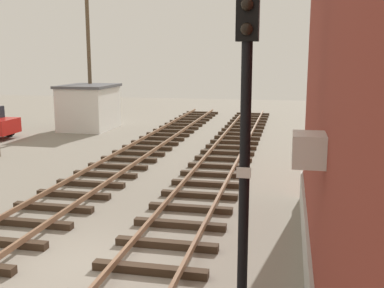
# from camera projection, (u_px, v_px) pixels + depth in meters

# --- Properties ---
(ground_plane) EXTENTS (80.00, 80.00, 0.00)m
(ground_plane) POSITION_uv_depth(u_px,v_px,m) (94.00, 268.00, 10.00)
(ground_plane) COLOR gray
(track_near_building) EXTENTS (2.50, 55.64, 0.32)m
(track_near_building) POSITION_uv_depth(u_px,v_px,m) (150.00, 268.00, 9.73)
(track_near_building) COLOR #38281C
(track_near_building) RESTS_ON ground
(signal_mast) EXTENTS (0.36, 0.40, 5.83)m
(signal_mast) POSITION_uv_depth(u_px,v_px,m) (246.00, 110.00, 7.60)
(signal_mast) COLOR black
(signal_mast) RESTS_ON ground
(control_hut) EXTENTS (3.00, 3.80, 2.76)m
(control_hut) POSITION_uv_depth(u_px,v_px,m) (89.00, 107.00, 28.76)
(control_hut) COLOR silver
(control_hut) RESTS_ON ground
(utility_pole_far) EXTENTS (1.80, 0.24, 8.56)m
(utility_pole_far) POSITION_uv_depth(u_px,v_px,m) (89.00, 56.00, 29.41)
(utility_pole_far) COLOR brown
(utility_pole_far) RESTS_ON ground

